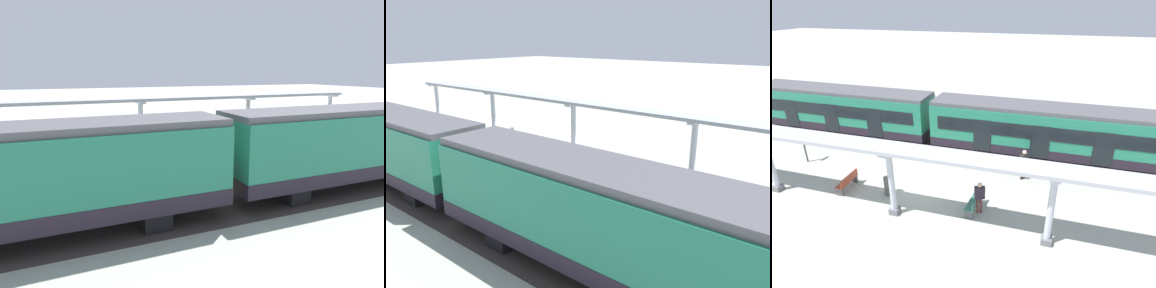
% 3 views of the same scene
% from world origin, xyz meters
% --- Properties ---
extents(ground_plane, '(176.00, 176.00, 0.00)m').
position_xyz_m(ground_plane, '(0.00, 0.00, 0.00)').
color(ground_plane, '#A9AC9E').
extents(tactile_edge_strip, '(0.38, 35.20, 0.01)m').
position_xyz_m(tactile_edge_strip, '(-3.06, 0.00, 0.00)').
color(tactile_edge_strip, gold).
rests_on(tactile_edge_strip, ground).
extents(trackbed, '(3.20, 47.20, 0.01)m').
position_xyz_m(trackbed, '(-4.85, 0.00, 0.00)').
color(trackbed, '#38332D').
rests_on(trackbed, ground).
extents(train_near_carriage, '(2.65, 13.75, 3.48)m').
position_xyz_m(train_near_carriage, '(-4.85, -8.19, 1.83)').
color(train_near_carriage, '#217659').
rests_on(train_near_carriage, ground).
extents(canopy_pillar_second, '(1.10, 0.44, 3.36)m').
position_xyz_m(canopy_pillar_second, '(2.80, -6.88, 1.70)').
color(canopy_pillar_second, slate).
rests_on(canopy_pillar_second, ground).
extents(canopy_pillar_third, '(1.10, 0.44, 3.36)m').
position_xyz_m(canopy_pillar_third, '(2.80, 0.02, 1.70)').
color(canopy_pillar_third, slate).
rests_on(canopy_pillar_third, ground).
extents(canopy_pillar_fourth, '(1.10, 0.44, 3.36)m').
position_xyz_m(canopy_pillar_fourth, '(2.80, 6.97, 1.70)').
color(canopy_pillar_fourth, slate).
rests_on(canopy_pillar_fourth, ground).
extents(canopy_pillar_fifth, '(1.10, 0.44, 3.36)m').
position_xyz_m(canopy_pillar_fifth, '(2.80, 13.79, 1.70)').
color(canopy_pillar_fifth, slate).
rests_on(canopy_pillar_fifth, ground).
extents(canopy_beam, '(1.20, 28.22, 0.16)m').
position_xyz_m(canopy_beam, '(2.80, 0.08, 3.44)').
color(canopy_beam, '#A8AAB2').
rests_on(canopy_beam, canopy_pillar_nearest).
extents(bench_near_end, '(1.52, 0.52, 0.86)m').
position_xyz_m(bench_near_end, '(1.51, 3.57, 0.44)').
color(bench_near_end, '#3C7362').
rests_on(bench_near_end, ground).
extents(bench_mid_platform, '(1.52, 0.50, 0.86)m').
position_xyz_m(bench_mid_platform, '(1.63, -3.36, 0.44)').
color(bench_mid_platform, '#993A26').
rests_on(bench_mid_platform, ground).
extents(trash_bin, '(0.48, 0.48, 1.00)m').
position_xyz_m(trash_bin, '(1.43, -1.03, 0.50)').
color(trash_bin, '#4F504C').
rests_on(trash_bin, ground).
extents(platform_info_sign, '(0.56, 0.10, 2.20)m').
position_xyz_m(platform_info_sign, '(-0.27, -7.70, 1.33)').
color(platform_info_sign, '#4C4C51').
rests_on(platform_info_sign, ground).
extents(passenger_waiting_near_edge, '(0.56, 0.49, 1.79)m').
position_xyz_m(passenger_waiting_near_edge, '(-2.03, 5.44, 1.12)').
color(passenger_waiting_near_edge, '#271A28').
rests_on(passenger_waiting_near_edge, ground).
extents(passenger_by_the_benches, '(0.38, 0.53, 1.67)m').
position_xyz_m(passenger_by_the_benches, '(1.63, 3.83, 1.04)').
color(passenger_by_the_benches, brown).
rests_on(passenger_by_the_benches, ground).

